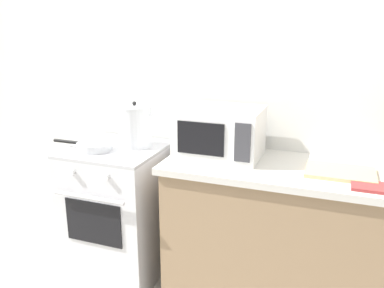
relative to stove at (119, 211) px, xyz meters
name	(u,v)px	position (x,y,z in m)	size (l,w,h in m)	color
back_wall	(228,95)	(0.65, 0.37, 0.79)	(4.40, 0.10, 2.50)	silver
lower_cabinet_right	(306,246)	(1.25, 0.02, -0.02)	(1.64, 0.56, 0.88)	#8C7051
countertop_right	(313,173)	(1.25, 0.02, 0.44)	(1.70, 0.60, 0.04)	beige
stove	(119,211)	(0.00, 0.00, 0.00)	(0.60, 0.64, 0.92)	silver
stock_pot	(135,126)	(0.11, 0.09, 0.60)	(0.31, 0.22, 0.30)	silver
frying_pan	(94,146)	(-0.10, -0.09, 0.48)	(0.43, 0.23, 0.05)	silver
microwave	(220,132)	(0.69, 0.08, 0.61)	(0.50, 0.37, 0.30)	white
cutting_board	(340,172)	(1.39, 0.00, 0.47)	(0.36, 0.26, 0.02)	tan
oven_mitt	(371,187)	(1.53, -0.16, 0.47)	(0.18, 0.14, 0.02)	#993333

